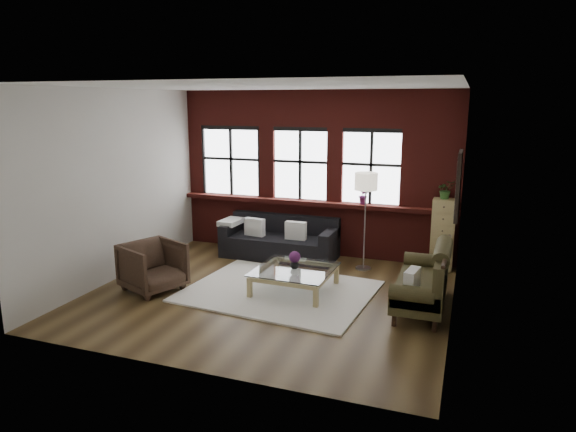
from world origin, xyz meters
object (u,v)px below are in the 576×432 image
(dark_sofa, at_px, (279,237))
(drawer_chest, at_px, (443,234))
(armchair, at_px, (153,267))
(vase, at_px, (295,264))
(vintage_settee, at_px, (421,277))
(floor_lamp, at_px, (365,218))
(coffee_table, at_px, (295,280))

(dark_sofa, distance_m, drawer_chest, 3.05)
(armchair, xyz_separation_m, vase, (2.16, 0.70, 0.07))
(vintage_settee, relative_size, floor_lamp, 0.93)
(armchair, bearing_deg, floor_lamp, -30.82)
(vase, xyz_separation_m, drawer_chest, (2.13, 2.01, 0.18))
(dark_sofa, relative_size, armchair, 2.56)
(vase, bearing_deg, dark_sofa, 118.09)
(armchair, height_order, coffee_table, armchair)
(dark_sofa, distance_m, coffee_table, 1.89)
(vintage_settee, distance_m, floor_lamp, 1.95)
(armchair, distance_m, floor_lamp, 3.74)
(vintage_settee, xyz_separation_m, vase, (-1.96, -0.01, -0.01))
(floor_lamp, bearing_deg, drawer_chest, 20.92)
(floor_lamp, bearing_deg, dark_sofa, 174.61)
(dark_sofa, bearing_deg, coffee_table, -61.91)
(vase, height_order, floor_lamp, floor_lamp)
(coffee_table, relative_size, drawer_chest, 0.92)
(coffee_table, bearing_deg, floor_lamp, 61.68)
(dark_sofa, distance_m, floor_lamp, 1.79)
(vintage_settee, relative_size, drawer_chest, 1.37)
(coffee_table, bearing_deg, drawer_chest, 43.26)
(coffee_table, bearing_deg, vintage_settee, 0.21)
(coffee_table, height_order, floor_lamp, floor_lamp)
(vintage_settee, xyz_separation_m, armchair, (-4.12, -0.70, -0.08))
(coffee_table, xyz_separation_m, floor_lamp, (0.81, 1.50, 0.77))
(vintage_settee, bearing_deg, armchair, -170.30)
(coffee_table, relative_size, floor_lamp, 0.63)
(dark_sofa, distance_m, vase, 1.88)
(vase, distance_m, drawer_chest, 2.93)
(armchair, xyz_separation_m, floor_lamp, (2.97, 2.20, 0.56))
(dark_sofa, bearing_deg, vintage_settee, -30.15)
(drawer_chest, bearing_deg, armchair, -147.81)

